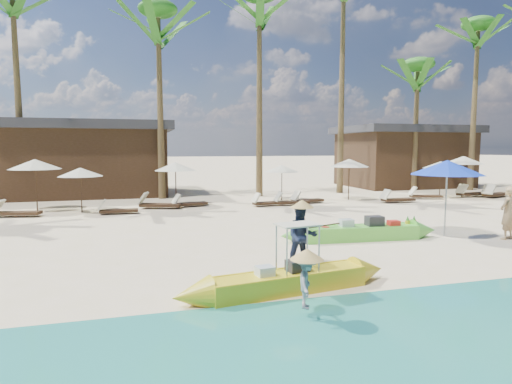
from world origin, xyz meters
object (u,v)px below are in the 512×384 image
object	(u,v)px
yellow_canoe	(288,281)
tourist	(508,213)
blue_umbrella	(447,167)
green_canoe	(361,232)

from	to	relation	value
yellow_canoe	tourist	distance (m)	8.56
blue_umbrella	tourist	bearing A→B (deg)	-29.91
yellow_canoe	tourist	bearing A→B (deg)	10.11
green_canoe	blue_umbrella	size ratio (longest dim) A/B	2.33
yellow_canoe	tourist	size ratio (longest dim) A/B	3.12
yellow_canoe	blue_umbrella	size ratio (longest dim) A/B	2.12
tourist	blue_umbrella	xyz separation A→B (m)	(-1.54, 0.88, 1.37)
green_canoe	blue_umbrella	xyz separation A→B (m)	(2.82, -0.25, 1.95)
yellow_canoe	blue_umbrella	world-z (taller)	blue_umbrella
green_canoe	blue_umbrella	distance (m)	3.44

